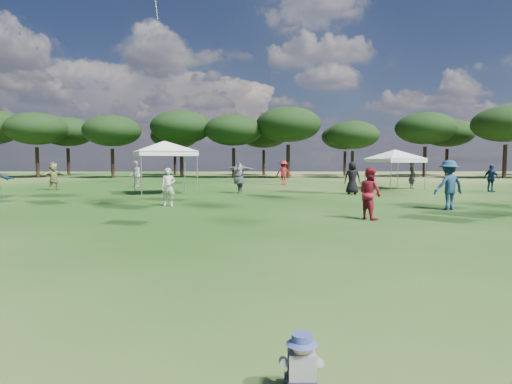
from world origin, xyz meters
TOP-DOWN VIEW (x-y plane):
  - tree_line at (2.39, 47.41)m, footprint 108.78×17.63m
  - tent_left at (-5.43, 22.78)m, footprint 5.95×5.95m
  - tent_right at (9.01, 26.94)m, footprint 5.45×5.45m
  - toddler at (0.06, 1.85)m, footprint 0.35×0.40m
  - festival_crowd at (-1.30, 22.10)m, footprint 28.52×20.20m

SIDE VIEW (x-z plane):
  - toddler at x=0.06m, z-range -0.03..0.51m
  - festival_crowd at x=-1.30m, z-range -0.06..1.87m
  - tent_right at x=9.01m, z-range 1.04..3.96m
  - tent_left at x=-5.43m, z-range 1.23..4.54m
  - tree_line at x=2.39m, z-range 1.54..9.31m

